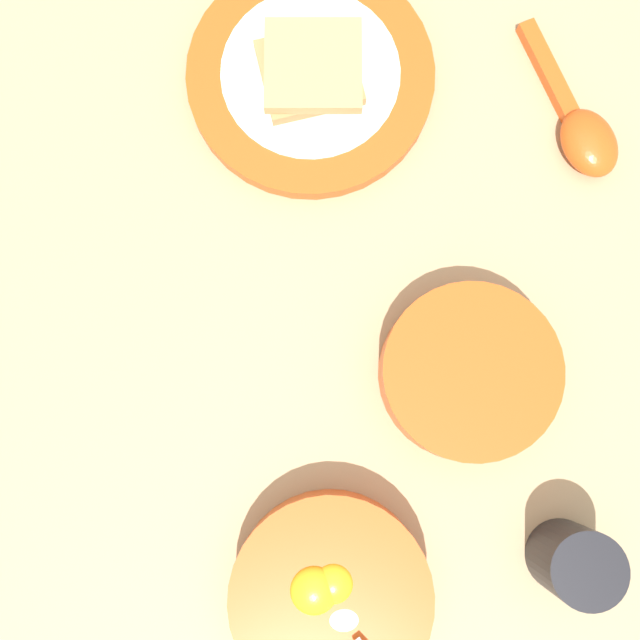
# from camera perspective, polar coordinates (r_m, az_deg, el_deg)

# --- Properties ---
(ground_plane) EXTENTS (3.00, 3.00, 0.00)m
(ground_plane) POSITION_cam_1_polar(r_m,az_deg,el_deg) (0.69, 15.21, 2.63)
(ground_plane) COLOR tan
(egg_bowl) EXTENTS (0.16, 0.16, 0.08)m
(egg_bowl) POSITION_cam_1_polar(r_m,az_deg,el_deg) (0.64, 0.80, -20.17)
(egg_bowl) COLOR #DB5119
(egg_bowl) RESTS_ON ground_plane
(toast_plate) EXTENTS (0.23, 0.23, 0.02)m
(toast_plate) POSITION_cam_1_polar(r_m,az_deg,el_deg) (0.72, -0.72, 18.02)
(toast_plate) COLOR #DB5119
(toast_plate) RESTS_ON ground_plane
(toast_sandwich) EXTENTS (0.10, 0.09, 0.03)m
(toast_sandwich) POSITION_cam_1_polar(r_m,az_deg,el_deg) (0.69, -0.66, 18.57)
(toast_sandwich) COLOR tan
(toast_sandwich) RESTS_ON toast_plate
(soup_spoon) EXTENTS (0.09, 0.16, 0.03)m
(soup_spoon) POSITION_cam_1_polar(r_m,az_deg,el_deg) (0.73, 19.30, 13.52)
(soup_spoon) COLOR #DB5119
(soup_spoon) RESTS_ON ground_plane
(congee_bowl) EXTENTS (0.15, 0.15, 0.05)m
(congee_bowl) POSITION_cam_1_polar(r_m,az_deg,el_deg) (0.64, 11.26, -3.95)
(congee_bowl) COLOR #DB5119
(congee_bowl) RESTS_ON ground_plane
(drinking_cup) EXTENTS (0.06, 0.06, 0.07)m
(drinking_cup) POSITION_cam_1_polar(r_m,az_deg,el_deg) (0.66, 18.88, -17.14)
(drinking_cup) COLOR black
(drinking_cup) RESTS_ON ground_plane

